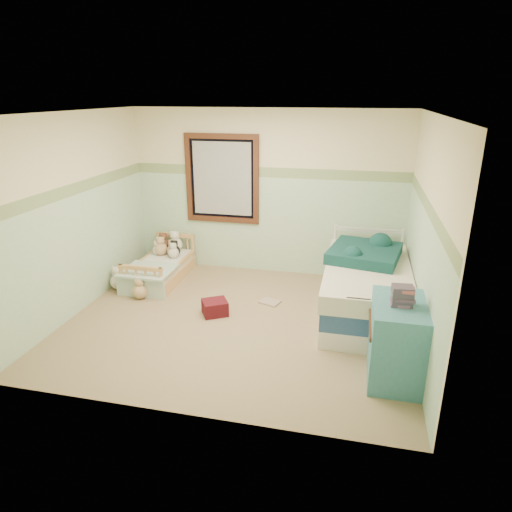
% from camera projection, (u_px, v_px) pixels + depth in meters
% --- Properties ---
extents(floor, '(4.20, 3.60, 0.02)m').
position_uv_depth(floor, '(237.00, 322.00, 5.71)').
color(floor, '#967B5D').
rests_on(floor, ground).
extents(ceiling, '(4.20, 3.60, 0.02)m').
position_uv_depth(ceiling, '(234.00, 112.00, 4.86)').
color(ceiling, silver).
rests_on(ceiling, wall_back).
extents(wall_back, '(4.20, 0.04, 2.50)m').
position_uv_depth(wall_back, '(267.00, 193.00, 6.93)').
color(wall_back, beige).
rests_on(wall_back, floor).
extents(wall_front, '(4.20, 0.04, 2.50)m').
position_uv_depth(wall_front, '(177.00, 286.00, 3.63)').
color(wall_front, beige).
rests_on(wall_front, floor).
extents(wall_left, '(0.04, 3.60, 2.50)m').
position_uv_depth(wall_left, '(75.00, 215.00, 5.73)').
color(wall_left, beige).
rests_on(wall_left, floor).
extents(wall_right, '(0.04, 3.60, 2.50)m').
position_uv_depth(wall_right, '(426.00, 237.00, 4.84)').
color(wall_right, beige).
rests_on(wall_right, floor).
extents(wainscot_mint, '(4.20, 0.01, 1.50)m').
position_uv_depth(wainscot_mint, '(266.00, 225.00, 7.09)').
color(wainscot_mint, '#A5C6A8').
rests_on(wainscot_mint, floor).
extents(border_strip, '(4.20, 0.01, 0.15)m').
position_uv_depth(border_strip, '(267.00, 172.00, 6.81)').
color(border_strip, '#386938').
rests_on(border_strip, wall_back).
extents(window_frame, '(1.16, 0.06, 1.36)m').
position_uv_depth(window_frame, '(222.00, 179.00, 6.98)').
color(window_frame, '#401F14').
rests_on(window_frame, wall_back).
extents(window_blinds, '(0.92, 0.01, 1.12)m').
position_uv_depth(window_blinds, '(222.00, 179.00, 6.99)').
color(window_blinds, beige).
rests_on(window_blinds, window_frame).
extents(toddler_bed_frame, '(0.66, 1.31, 0.17)m').
position_uv_depth(toddler_bed_frame, '(161.00, 274.00, 6.96)').
color(toddler_bed_frame, tan).
rests_on(toddler_bed_frame, floor).
extents(toddler_mattress, '(0.60, 1.26, 0.12)m').
position_uv_depth(toddler_mattress, '(160.00, 265.00, 6.91)').
color(toddler_mattress, beige).
rests_on(toddler_mattress, toddler_bed_frame).
extents(patchwork_quilt, '(0.71, 0.66, 0.03)m').
position_uv_depth(patchwork_quilt, '(148.00, 270.00, 6.51)').
color(patchwork_quilt, '#6DB1D6').
rests_on(patchwork_quilt, toddler_mattress).
extents(plush_bed_brown, '(0.20, 0.20, 0.20)m').
position_uv_depth(plush_bed_brown, '(164.00, 244.00, 7.34)').
color(plush_bed_brown, brown).
rests_on(plush_bed_brown, toddler_mattress).
extents(plush_bed_white, '(0.23, 0.23, 0.23)m').
position_uv_depth(plush_bed_white, '(175.00, 244.00, 7.30)').
color(plush_bed_white, silver).
rests_on(plush_bed_white, toddler_mattress).
extents(plush_bed_tan, '(0.20, 0.20, 0.20)m').
position_uv_depth(plush_bed_tan, '(161.00, 249.00, 7.13)').
color(plush_bed_tan, tan).
rests_on(plush_bed_tan, toddler_mattress).
extents(plush_bed_dark, '(0.18, 0.18, 0.18)m').
position_uv_depth(plush_bed_dark, '(175.00, 251.00, 7.09)').
color(plush_bed_dark, black).
rests_on(plush_bed_dark, toddler_mattress).
extents(plush_floor_cream, '(0.23, 0.23, 0.23)m').
position_uv_depth(plush_floor_cream, '(118.00, 281.00, 6.61)').
color(plush_floor_cream, beige).
rests_on(plush_floor_cream, floor).
extents(plush_floor_tan, '(0.21, 0.21, 0.21)m').
position_uv_depth(plush_floor_tan, '(140.00, 291.00, 6.31)').
color(plush_floor_tan, tan).
rests_on(plush_floor_tan, floor).
extents(twin_bed_frame, '(1.00, 2.00, 0.22)m').
position_uv_depth(twin_bed_frame, '(365.00, 306.00, 5.86)').
color(twin_bed_frame, silver).
rests_on(twin_bed_frame, floor).
extents(twin_boxspring, '(1.00, 2.00, 0.22)m').
position_uv_depth(twin_boxspring, '(366.00, 291.00, 5.78)').
color(twin_boxspring, navy).
rests_on(twin_boxspring, twin_bed_frame).
extents(twin_mattress, '(1.04, 2.04, 0.22)m').
position_uv_depth(twin_mattress, '(367.00, 275.00, 5.71)').
color(twin_mattress, beige).
rests_on(twin_mattress, twin_boxspring).
extents(teal_blanket, '(1.01, 1.05, 0.14)m').
position_uv_depth(teal_blanket, '(365.00, 253.00, 5.93)').
color(teal_blanket, '#0D3C3C').
rests_on(teal_blanket, twin_mattress).
extents(dresser, '(0.51, 0.81, 0.81)m').
position_uv_depth(dresser, '(396.00, 341.00, 4.48)').
color(dresser, teal).
rests_on(dresser, floor).
extents(book_stack, '(0.21, 0.17, 0.19)m').
position_uv_depth(book_stack, '(402.00, 296.00, 4.27)').
color(book_stack, brown).
rests_on(book_stack, dresser).
extents(red_pillow, '(0.40, 0.39, 0.19)m').
position_uv_depth(red_pillow, '(215.00, 308.00, 5.85)').
color(red_pillow, maroon).
rests_on(red_pillow, floor).
extents(floor_book, '(0.31, 0.27, 0.02)m').
position_uv_depth(floor_book, '(270.00, 302.00, 6.20)').
color(floor_book, gold).
rests_on(floor_book, floor).
extents(extra_plush_0, '(0.16, 0.16, 0.16)m').
position_uv_depth(extra_plush_0, '(157.00, 250.00, 7.16)').
color(extra_plush_0, beige).
rests_on(extra_plush_0, toddler_mattress).
extents(extra_plush_1, '(0.16, 0.16, 0.16)m').
position_uv_depth(extra_plush_1, '(173.00, 253.00, 7.02)').
color(extra_plush_1, beige).
rests_on(extra_plush_1, toddler_mattress).
extents(extra_plush_2, '(0.17, 0.17, 0.17)m').
position_uv_depth(extra_plush_2, '(172.00, 250.00, 7.14)').
color(extra_plush_2, tan).
rests_on(extra_plush_2, toddler_mattress).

